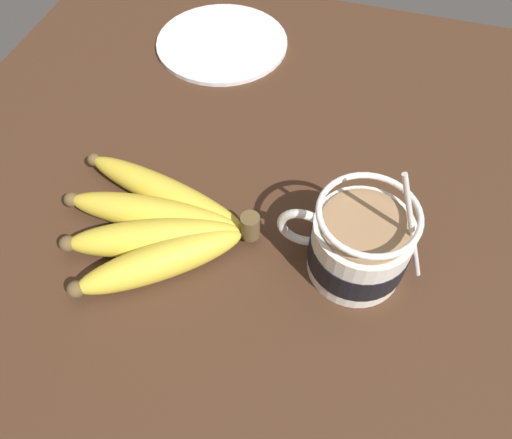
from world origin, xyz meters
The scene contains 4 objects.
table centered at (0.00, 0.00, 1.34)cm, with size 100.81×100.81×2.68cm.
coffee_mug centered at (-3.50, -2.29, 6.58)cm, with size 14.75×9.77×15.10cm.
banana_bunch centered at (16.86, -0.05, 4.56)cm, with size 22.10×18.95×4.27cm.
small_plate centered at (21.60, -34.05, 2.98)cm, with size 19.20×19.20×0.60cm.
Camera 1 is at (-1.51, 25.54, 47.28)cm, focal length 35.00 mm.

